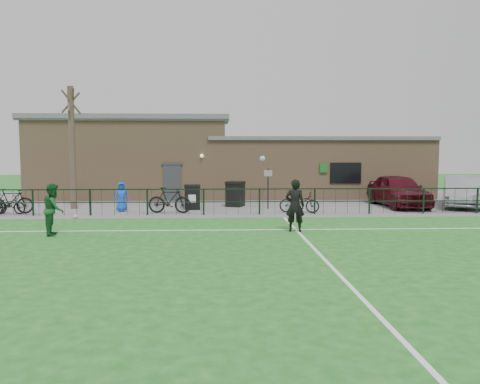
{
  "coord_description": "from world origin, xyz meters",
  "views": [
    {
      "loc": [
        -0.74,
        -12.79,
        2.86
      ],
      "look_at": [
        0.0,
        5.0,
        1.3
      ],
      "focal_mm": 35.0,
      "sensor_mm": 36.0,
      "label": 1
    }
  ],
  "objects_px": {
    "car_maroon": "(398,190)",
    "outfield_player": "(54,209)",
    "sign_post": "(268,189)",
    "spectator_child": "(122,197)",
    "bicycle_c": "(8,204)",
    "bicycle_d": "(170,200)",
    "bare_tree": "(72,148)",
    "bicycle_b": "(11,201)",
    "ball_ground": "(75,217)",
    "wheelie_bin_left": "(193,198)",
    "wheelie_bin_right": "(235,195)",
    "car_silver": "(462,191)",
    "bicycle_e": "(299,202)"
  },
  "relations": [
    {
      "from": "bare_tree",
      "to": "sign_post",
      "type": "bearing_deg",
      "value": -2.59
    },
    {
      "from": "bicycle_b",
      "to": "spectator_child",
      "type": "height_order",
      "value": "spectator_child"
    },
    {
      "from": "bare_tree",
      "to": "wheelie_bin_right",
      "type": "xyz_separation_m",
      "value": [
        8.02,
        0.67,
        -2.38
      ]
    },
    {
      "from": "bicycle_e",
      "to": "bicycle_b",
      "type": "bearing_deg",
      "value": 103.29
    },
    {
      "from": "wheelie_bin_left",
      "to": "spectator_child",
      "type": "height_order",
      "value": "spectator_child"
    },
    {
      "from": "bare_tree",
      "to": "sign_post",
      "type": "distance_m",
      "value": 9.81
    },
    {
      "from": "bicycle_d",
      "to": "outfield_player",
      "type": "xyz_separation_m",
      "value": [
        -3.37,
        -5.33,
        0.26
      ]
    },
    {
      "from": "bicycle_c",
      "to": "outfield_player",
      "type": "distance_m",
      "value": 6.59
    },
    {
      "from": "outfield_player",
      "to": "car_maroon",
      "type": "bearing_deg",
      "value": -76.54
    },
    {
      "from": "wheelie_bin_left",
      "to": "sign_post",
      "type": "xyz_separation_m",
      "value": [
        3.71,
        -0.0,
        0.44
      ]
    },
    {
      "from": "car_maroon",
      "to": "outfield_player",
      "type": "height_order",
      "value": "outfield_player"
    },
    {
      "from": "bare_tree",
      "to": "wheelie_bin_right",
      "type": "bearing_deg",
      "value": 4.75
    },
    {
      "from": "wheelie_bin_right",
      "to": "bicycle_e",
      "type": "xyz_separation_m",
      "value": [
        2.88,
        -2.61,
        -0.12
      ]
    },
    {
      "from": "spectator_child",
      "to": "bicycle_d",
      "type": "bearing_deg",
      "value": -27.77
    },
    {
      "from": "car_maroon",
      "to": "bicycle_c",
      "type": "height_order",
      "value": "car_maroon"
    },
    {
      "from": "bicycle_e",
      "to": "ball_ground",
      "type": "height_order",
      "value": "bicycle_e"
    },
    {
      "from": "car_silver",
      "to": "bicycle_d",
      "type": "height_order",
      "value": "car_silver"
    },
    {
      "from": "bicycle_c",
      "to": "bicycle_d",
      "type": "relative_size",
      "value": 0.85
    },
    {
      "from": "spectator_child",
      "to": "sign_post",
      "type": "bearing_deg",
      "value": -5.5
    },
    {
      "from": "bicycle_b",
      "to": "ball_ground",
      "type": "xyz_separation_m",
      "value": [
        3.34,
        -1.56,
        -0.5
      ]
    },
    {
      "from": "sign_post",
      "to": "bicycle_d",
      "type": "relative_size",
      "value": 1.01
    },
    {
      "from": "car_maroon",
      "to": "bicycle_e",
      "type": "relative_size",
      "value": 2.65
    },
    {
      "from": "wheelie_bin_left",
      "to": "bicycle_e",
      "type": "xyz_separation_m",
      "value": [
        5.01,
        -1.51,
        -0.07
      ]
    },
    {
      "from": "bicycle_b",
      "to": "bicycle_e",
      "type": "relative_size",
      "value": 1.04
    },
    {
      "from": "car_silver",
      "to": "outfield_player",
      "type": "bearing_deg",
      "value": -133.4
    },
    {
      "from": "sign_post",
      "to": "bare_tree",
      "type": "bearing_deg",
      "value": 177.41
    },
    {
      "from": "car_maroon",
      "to": "spectator_child",
      "type": "distance_m",
      "value": 13.85
    },
    {
      "from": "outfield_player",
      "to": "ball_ground",
      "type": "relative_size",
      "value": 8.85
    },
    {
      "from": "bicycle_b",
      "to": "bare_tree",
      "type": "bearing_deg",
      "value": -60.71
    },
    {
      "from": "bicycle_e",
      "to": "spectator_child",
      "type": "xyz_separation_m",
      "value": [
        -8.3,
        0.76,
        0.21
      ]
    },
    {
      "from": "bicycle_c",
      "to": "bicycle_d",
      "type": "bearing_deg",
      "value": -77.24
    },
    {
      "from": "car_maroon",
      "to": "bicycle_c",
      "type": "bearing_deg",
      "value": -175.03
    },
    {
      "from": "bicycle_c",
      "to": "bare_tree",
      "type": "bearing_deg",
      "value": -38.63
    },
    {
      "from": "car_maroon",
      "to": "outfield_player",
      "type": "relative_size",
      "value": 2.77
    },
    {
      "from": "sign_post",
      "to": "bicycle_d",
      "type": "bearing_deg",
      "value": -163.08
    },
    {
      "from": "bicycle_c",
      "to": "spectator_child",
      "type": "bearing_deg",
      "value": -69.34
    },
    {
      "from": "wheelie_bin_left",
      "to": "car_silver",
      "type": "distance_m",
      "value": 13.74
    },
    {
      "from": "bicycle_d",
      "to": "ball_ground",
      "type": "relative_size",
      "value": 10.0
    },
    {
      "from": "bicycle_b",
      "to": "spectator_child",
      "type": "relative_size",
      "value": 1.37
    },
    {
      "from": "bare_tree",
      "to": "bicycle_d",
      "type": "bearing_deg",
      "value": -20.68
    },
    {
      "from": "bicycle_b",
      "to": "car_maroon",
      "type": "bearing_deg",
      "value": -93.95
    },
    {
      "from": "car_silver",
      "to": "wheelie_bin_right",
      "type": "bearing_deg",
      "value": -158.38
    },
    {
      "from": "car_maroon",
      "to": "ball_ground",
      "type": "bearing_deg",
      "value": -168.06
    },
    {
      "from": "wheelie_bin_right",
      "to": "bicycle_e",
      "type": "bearing_deg",
      "value": -22.51
    },
    {
      "from": "spectator_child",
      "to": "bicycle_b",
      "type": "bearing_deg",
      "value": 176.33
    },
    {
      "from": "wheelie_bin_left",
      "to": "bicycle_e",
      "type": "height_order",
      "value": "wheelie_bin_left"
    },
    {
      "from": "wheelie_bin_right",
      "to": "spectator_child",
      "type": "xyz_separation_m",
      "value": [
        -5.42,
        -1.85,
        0.1
      ]
    },
    {
      "from": "bicycle_d",
      "to": "bicycle_b",
      "type": "bearing_deg",
      "value": 96.51
    },
    {
      "from": "sign_post",
      "to": "car_maroon",
      "type": "distance_m",
      "value": 6.81
    },
    {
      "from": "wheelie_bin_left",
      "to": "bicycle_d",
      "type": "xyz_separation_m",
      "value": [
        -0.96,
        -1.42,
        0.04
      ]
    }
  ]
}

